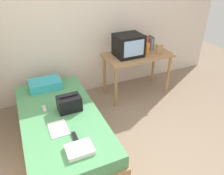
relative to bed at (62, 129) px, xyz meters
The scene contains 14 objects.
ground_plane 1.19m from the bed, 39.43° to the right, with size 8.00×8.00×0.00m, color #84705B.
wall_back 1.88m from the bed, 54.21° to the left, with size 5.20×0.10×2.60m, color beige.
bed is the anchor object (origin of this frame).
desk 1.76m from the bed, 25.26° to the left, with size 1.16×0.60×0.77m.
tv 1.70m from the bed, 28.38° to the left, with size 0.44×0.39×0.36m.
water_bottle 1.92m from the bed, 21.56° to the left, with size 0.08×0.08×0.19m, color orange.
book_row 2.10m from the bed, 25.33° to the left, with size 0.19×0.17×0.25m.
picture_frame 2.06m from the bed, 16.87° to the left, with size 0.11×0.02×0.16m, color #9E754C.
pillow 0.81m from the bed, 93.36° to the left, with size 0.47×0.30×0.13m, color #33A8B7.
handbag 0.37m from the bed, 19.32° to the left, with size 0.30×0.20×0.22m.
magazine 0.37m from the bed, 106.37° to the right, with size 0.21×0.29×0.01m, color white.
remote_dark 0.55m from the bed, 83.05° to the right, with size 0.04×0.16×0.02m, color black.
remote_silver 0.35m from the bed, 130.00° to the left, with size 0.04×0.14×0.02m, color #B7B7BC.
folded_towel 0.75m from the bed, 86.00° to the right, with size 0.28×0.22×0.05m, color white.
Camera 1 is at (-1.23, -1.59, 2.21)m, focal length 35.63 mm.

